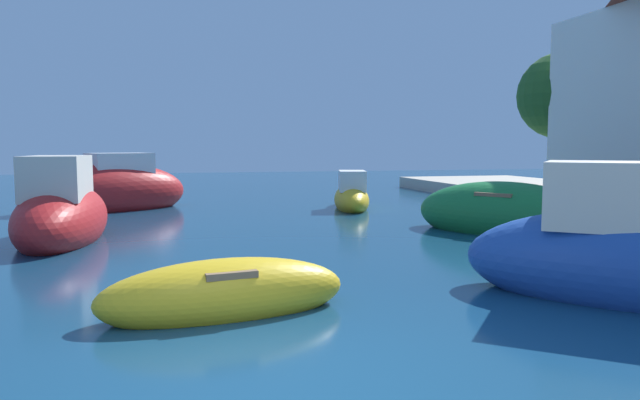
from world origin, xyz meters
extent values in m
plane|color=navy|center=(0.00, 0.00, 0.00)|extent=(80.00, 80.00, 0.00)
ellipsoid|color=#B21E1E|center=(-3.21, 8.65, 0.43)|extent=(1.87, 4.69, 1.57)
cube|color=beige|center=(-3.22, 8.28, 1.36)|extent=(1.18, 1.91, 0.92)
ellipsoid|color=#197233|center=(6.61, 7.18, 0.43)|extent=(3.92, 4.57, 1.55)
cube|color=brown|center=(6.61, 7.18, 0.93)|extent=(1.63, 1.51, 0.08)
ellipsoid|color=#B21E1E|center=(-2.90, 14.63, 0.53)|extent=(5.59, 4.25, 1.93)
cube|color=white|center=(-2.53, 14.82, 1.46)|extent=(2.23, 1.96, 0.69)
ellipsoid|color=gold|center=(-0.29, 2.18, 0.24)|extent=(3.15, 1.41, 0.87)
cube|color=brown|center=(-0.29, 2.18, 0.54)|extent=(0.72, 0.86, 0.08)
ellipsoid|color=gold|center=(4.75, 13.19, 0.28)|extent=(1.93, 3.72, 1.00)
cube|color=white|center=(4.68, 12.91, 0.91)|extent=(1.11, 1.48, 0.66)
cylinder|color=brown|center=(11.40, 11.70, 1.59)|extent=(0.24, 0.24, 2.17)
sphere|color=#285623|center=(11.40, 11.70, 3.65)|extent=(2.80, 2.80, 2.80)
camera|label=1|loc=(-0.87, -4.74, 2.03)|focal=32.46mm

